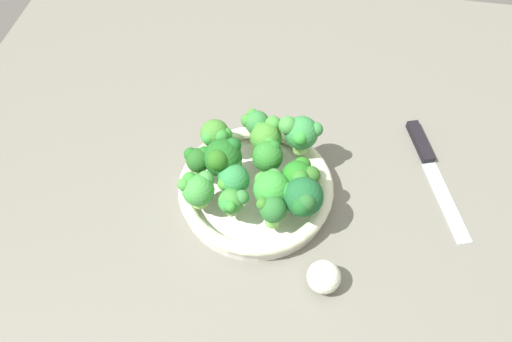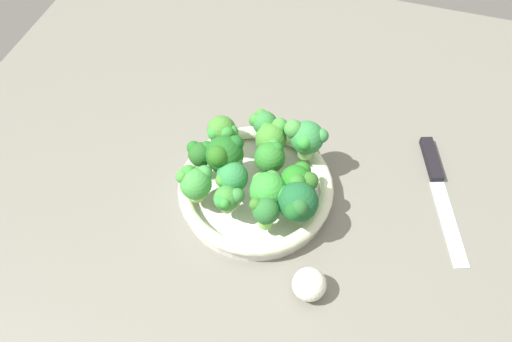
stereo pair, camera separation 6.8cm
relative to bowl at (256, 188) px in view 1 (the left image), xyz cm
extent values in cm
cube|color=slate|center=(0.17, 1.48, -3.38)|extent=(130.00, 130.00, 2.50)
cylinder|color=silver|center=(0.00, 0.00, -1.19)|extent=(25.81, 25.81, 1.88)
torus|color=silver|center=(0.00, 0.00, 0.90)|extent=(26.89, 26.89, 2.30)
cylinder|color=#81B658|center=(-10.32, -1.52, 3.01)|extent=(2.60, 2.60, 1.93)
sphere|color=#327D39|center=(-10.32, -1.52, 5.41)|extent=(4.42, 4.42, 4.42)
sphere|color=#39812F|center=(-10.34, -3.21, 5.67)|extent=(2.53, 2.53, 2.53)
sphere|color=#30862C|center=(-8.90, -0.89, 5.75)|extent=(2.31, 2.31, 2.31)
sphere|color=#378D28|center=(-11.79, -2.61, 5.90)|extent=(1.97, 1.97, 1.97)
cylinder|color=#9BD974|center=(-3.01, 1.00, 2.93)|extent=(2.79, 2.79, 1.76)
sphere|color=#2D7829|center=(-3.01, 1.00, 5.53)|extent=(5.32, 5.32, 5.32)
sphere|color=#347630|center=(-2.10, 2.30, 5.96)|extent=(2.71, 2.71, 2.71)
sphere|color=#307424|center=(-4.45, 2.03, 6.26)|extent=(2.34, 2.34, 2.34)
sphere|color=#246E25|center=(-4.02, 2.35, 6.98)|extent=(2.37, 2.37, 2.37)
cylinder|color=#7AC35A|center=(0.40, -9.75, 3.40)|extent=(1.93, 1.93, 2.71)
sphere|color=#235D21|center=(0.40, -9.75, 6.10)|extent=(4.13, 4.13, 4.13)
sphere|color=#1F661F|center=(-0.92, -8.88, 6.90)|extent=(2.32, 2.32, 2.32)
sphere|color=#285C23|center=(-0.80, -8.71, 6.57)|extent=(1.76, 1.76, 1.76)
sphere|color=#1D681E|center=(-0.39, -11.08, 6.72)|extent=(2.37, 2.37, 2.37)
cylinder|color=#8ACF58|center=(4.68, 8.33, 3.12)|extent=(2.19, 2.19, 2.14)
sphere|color=#1B5C2D|center=(4.68, 8.33, 6.30)|extent=(6.48, 6.48, 6.48)
sphere|color=#1A5C22|center=(7.00, 8.23, 7.19)|extent=(3.19, 3.19, 3.19)
sphere|color=#256129|center=(6.54, 8.91, 7.75)|extent=(2.96, 2.96, 2.96)
cylinder|color=#7CB053|center=(-0.57, -5.68, 3.31)|extent=(2.36, 2.36, 2.52)
sphere|color=#1E621F|center=(-0.57, -5.68, 6.67)|extent=(6.47, 6.47, 6.47)
sphere|color=#1B5F22|center=(-2.18, -4.19, 8.25)|extent=(2.74, 2.74, 2.74)
sphere|color=#28661B|center=(1.26, -6.06, 8.39)|extent=(3.50, 3.50, 3.50)
cylinder|color=#86C45A|center=(2.64, -3.29, 2.89)|extent=(2.69, 2.69, 1.68)
sphere|color=#2E8240|center=(2.64, -3.29, 5.46)|extent=(5.34, 5.34, 5.34)
sphere|color=#408E3A|center=(1.63, -4.63, 6.34)|extent=(2.52, 2.52, 2.52)
sphere|color=#3F942E|center=(3.95, -4.53, 5.90)|extent=(2.26, 2.26, 2.26)
sphere|color=#419239|center=(0.47, -3.89, 6.35)|extent=(3.20, 3.20, 3.20)
cylinder|color=#84BF60|center=(-8.23, 6.58, 3.39)|extent=(2.72, 2.72, 2.67)
sphere|color=#31863F|center=(-8.23, 6.58, 6.63)|extent=(5.86, 5.86, 5.86)
sphere|color=#418D3D|center=(-8.17, 4.14, 8.13)|extent=(3.25, 3.25, 3.25)
sphere|color=green|center=(-6.33, 6.48, 7.55)|extent=(2.65, 2.65, 2.65)
sphere|color=#35833F|center=(-8.58, 8.94, 7.55)|extent=(2.50, 2.50, 2.50)
cylinder|color=#79C459|center=(3.78, 3.20, 3.02)|extent=(2.73, 2.73, 1.94)
sphere|color=green|center=(3.78, 3.20, 5.96)|extent=(6.05, 6.05, 6.05)
sphere|color=#40873B|center=(2.08, 3.31, 6.87)|extent=(2.90, 2.90, 2.90)
sphere|color=#408B35|center=(2.59, 1.57, 6.47)|extent=(2.62, 2.62, 2.62)
sphere|color=green|center=(4.12, 5.07, 6.29)|extent=(3.45, 3.45, 3.45)
cylinder|color=#79C453|center=(7.59, 3.95, 3.32)|extent=(2.38, 2.38, 2.54)
sphere|color=#286B2D|center=(7.59, 3.95, 6.00)|extent=(4.33, 4.33, 4.33)
sphere|color=#347425|center=(7.57, 2.26, 7.04)|extent=(1.97, 1.97, 1.97)
sphere|color=#266D32|center=(5.82, 4.14, 6.40)|extent=(1.83, 1.83, 1.83)
cylinder|color=#7ABC4D|center=(-7.08, 0.56, 2.86)|extent=(2.47, 2.47, 1.63)
sphere|color=#41862F|center=(-7.08, 0.56, 5.46)|extent=(5.49, 5.49, 5.49)
sphere|color=#3F9136|center=(-9.20, 1.39, 6.88)|extent=(2.93, 2.93, 2.93)
sphere|color=#368E33|center=(-8.70, -0.75, 6.03)|extent=(2.23, 2.23, 2.23)
sphere|color=#338931|center=(-5.14, 1.61, 6.26)|extent=(2.56, 2.56, 2.56)
cylinder|color=#85B660|center=(0.69, 6.94, 3.16)|extent=(1.83, 1.83, 2.22)
sphere|color=#22751F|center=(0.69, 6.94, 5.99)|extent=(5.28, 5.28, 5.28)
sphere|color=#26721F|center=(-1.41, 7.45, 6.32)|extent=(3.04, 3.04, 3.04)
sphere|color=#2E7826|center=(2.07, 7.43, 7.43)|extent=(2.96, 2.96, 2.96)
sphere|color=#2F6723|center=(0.77, 9.11, 6.93)|extent=(3.10, 3.10, 3.10)
cylinder|color=#9CD462|center=(5.82, -8.44, 3.02)|extent=(2.64, 2.64, 1.95)
sphere|color=green|center=(5.82, -8.44, 5.71)|extent=(5.27, 5.27, 5.27)
sphere|color=green|center=(5.98, -10.59, 7.06)|extent=(2.20, 2.20, 2.20)
sphere|color=#3F9140|center=(4.04, -7.53, 6.60)|extent=(2.76, 2.76, 2.76)
sphere|color=green|center=(4.90, -9.90, 6.96)|extent=(2.64, 2.64, 2.64)
cylinder|color=#84BF54|center=(-6.62, -8.41, 2.86)|extent=(2.62, 2.62, 1.62)
sphere|color=#40832F|center=(-6.62, -8.41, 5.34)|extent=(5.15, 5.15, 5.15)
sphere|color=green|center=(-5.31, -9.13, 5.80)|extent=(2.73, 2.73, 2.73)
sphere|color=green|center=(-6.50, -6.57, 5.60)|extent=(2.65, 2.65, 2.65)
sphere|color=#308430|center=(-5.46, -6.94, 6.15)|extent=(2.66, 2.66, 2.66)
cylinder|color=#89B05F|center=(6.63, -2.94, 2.87)|extent=(2.05, 2.05, 1.65)
sphere|color=#3A8633|center=(6.63, -2.94, 5.06)|extent=(4.18, 4.18, 4.18)
sphere|color=#337A38|center=(6.07, -1.31, 5.80)|extent=(2.48, 2.48, 2.48)
sphere|color=#2E8A36|center=(7.72, -3.35, 5.67)|extent=(2.46, 2.46, 2.46)
sphere|color=#328D2F|center=(8.19, -2.62, 6.05)|extent=(1.77, 1.77, 1.77)
cube|color=silver|center=(-4.14, 33.18, -1.93)|extent=(16.93, 7.96, 0.40)
cube|color=black|center=(-16.72, 28.88, -1.38)|extent=(9.80, 5.19, 1.50)
sphere|color=silver|center=(15.02, 13.10, 0.52)|extent=(5.31, 5.31, 5.31)
camera|label=1|loc=(50.83, 8.49, 74.29)|focal=36.41mm
camera|label=2|loc=(49.26, 15.13, 74.29)|focal=36.41mm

